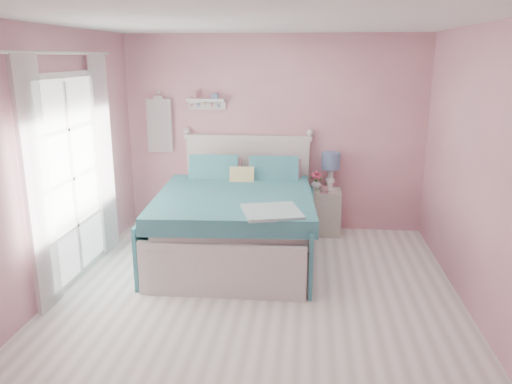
% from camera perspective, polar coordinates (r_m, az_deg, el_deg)
% --- Properties ---
extents(floor, '(4.50, 4.50, 0.00)m').
position_cam_1_polar(floor, '(4.99, 0.02, -12.32)').
color(floor, beige).
rests_on(floor, ground).
extents(room_shell, '(4.50, 4.50, 4.50)m').
position_cam_1_polar(room_shell, '(4.48, 0.03, 5.95)').
color(room_shell, '#BE7887').
rests_on(room_shell, floor).
extents(bed, '(1.87, 2.27, 1.29)m').
position_cam_1_polar(bed, '(5.90, -2.18, -3.40)').
color(bed, silver).
rests_on(bed, floor).
extents(nightstand, '(0.42, 0.42, 0.61)m').
position_cam_1_polar(nightstand, '(6.73, 7.82, -2.23)').
color(nightstand, beige).
rests_on(nightstand, floor).
extents(table_lamp, '(0.24, 0.24, 0.49)m').
position_cam_1_polar(table_lamp, '(6.64, 8.55, 3.23)').
color(table_lamp, white).
rests_on(table_lamp, nightstand).
extents(vase, '(0.16, 0.16, 0.15)m').
position_cam_1_polar(vase, '(6.63, 6.87, 0.93)').
color(vase, silver).
rests_on(vase, nightstand).
extents(teacup, '(0.12, 0.12, 0.09)m').
position_cam_1_polar(teacup, '(6.49, 7.79, 0.29)').
color(teacup, '#CC898E').
rests_on(teacup, nightstand).
extents(roses, '(0.14, 0.11, 0.12)m').
position_cam_1_polar(roses, '(6.60, 6.88, 1.89)').
color(roses, '#D34869').
rests_on(roses, vase).
extents(wall_shelf, '(0.50, 0.15, 0.25)m').
position_cam_1_polar(wall_shelf, '(6.75, -5.72, 10.28)').
color(wall_shelf, silver).
rests_on(wall_shelf, room_shell).
extents(hanging_dress, '(0.34, 0.03, 0.72)m').
position_cam_1_polar(hanging_dress, '(6.94, -10.97, 7.44)').
color(hanging_dress, white).
rests_on(hanging_dress, room_shell).
extents(french_door, '(0.04, 1.32, 2.16)m').
position_cam_1_polar(french_door, '(5.52, -20.31, 1.37)').
color(french_door, silver).
rests_on(french_door, floor).
extents(curtain_near, '(0.04, 0.40, 2.32)m').
position_cam_1_polar(curtain_near, '(4.84, -23.70, 0.45)').
color(curtain_near, white).
rests_on(curtain_near, floor).
extents(curtain_far, '(0.04, 0.40, 2.32)m').
position_cam_1_polar(curtain_far, '(6.14, -16.97, 3.98)').
color(curtain_far, white).
rests_on(curtain_far, floor).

